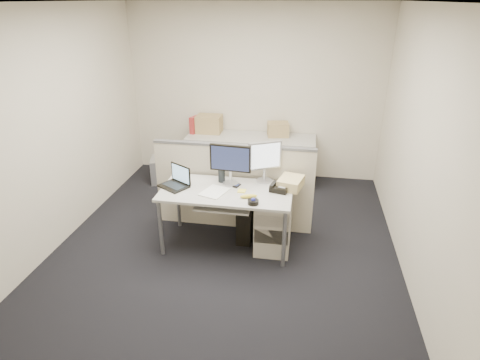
% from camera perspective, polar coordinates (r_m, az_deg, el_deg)
% --- Properties ---
extents(floor, '(4.00, 4.50, 0.01)m').
position_cam_1_polar(floor, '(4.95, -1.84, -9.13)').
color(floor, black).
rests_on(floor, ground).
extents(ceiling, '(4.00, 4.50, 0.01)m').
position_cam_1_polar(ceiling, '(4.12, -2.39, 24.01)').
color(ceiling, white).
rests_on(ceiling, ground).
extents(wall_back, '(4.00, 0.02, 2.70)m').
position_cam_1_polar(wall_back, '(6.49, 2.03, 12.17)').
color(wall_back, beige).
rests_on(wall_back, ground).
extents(wall_front, '(4.00, 0.02, 2.70)m').
position_cam_1_polar(wall_front, '(2.41, -13.18, -11.30)').
color(wall_front, beige).
rests_on(wall_front, ground).
extents(wall_left, '(0.02, 4.50, 2.70)m').
position_cam_1_polar(wall_left, '(5.13, -24.69, 6.59)').
color(wall_left, beige).
rests_on(wall_left, ground).
extents(wall_right, '(0.02, 4.50, 2.70)m').
position_cam_1_polar(wall_right, '(4.41, 24.34, 3.99)').
color(wall_right, beige).
rests_on(wall_right, ground).
extents(desk, '(1.50, 0.75, 0.73)m').
position_cam_1_polar(desk, '(4.61, -1.95, -2.19)').
color(desk, '#BCB8B0').
rests_on(desk, floor).
extents(keyboard_tray, '(0.62, 0.32, 0.02)m').
position_cam_1_polar(keyboard_tray, '(4.47, -2.41, -3.72)').
color(keyboard_tray, '#BCB8B0').
rests_on(keyboard_tray, desk).
extents(drawer_pedestal, '(0.40, 0.55, 0.65)m').
position_cam_1_polar(drawer_pedestal, '(4.75, 4.78, -6.09)').
color(drawer_pedestal, beige).
rests_on(drawer_pedestal, floor).
extents(cubicle_partition, '(2.00, 0.06, 1.10)m').
position_cam_1_polar(cubicle_partition, '(5.05, -0.92, -1.12)').
color(cubicle_partition, beige).
rests_on(cubicle_partition, floor).
extents(back_counter, '(2.00, 0.60, 0.72)m').
position_cam_1_polar(back_counter, '(6.47, 1.51, 2.98)').
color(back_counter, beige).
rests_on(back_counter, floor).
extents(monitor_main, '(0.50, 0.22, 0.48)m').
position_cam_1_polar(monitor_main, '(4.64, -1.37, 2.18)').
color(monitor_main, black).
rests_on(monitor_main, desk).
extents(monitor_small, '(0.45, 0.36, 0.49)m').
position_cam_1_polar(monitor_small, '(4.71, 3.55, 2.54)').
color(monitor_small, '#B7B7BC').
rests_on(monitor_small, desk).
extents(laptop, '(0.40, 0.37, 0.24)m').
position_cam_1_polar(laptop, '(4.67, -9.51, 0.35)').
color(laptop, black).
rests_on(laptop, desk).
extents(trackball, '(0.15, 0.15, 0.05)m').
position_cam_1_polar(trackball, '(4.27, 1.89, -3.15)').
color(trackball, black).
rests_on(trackball, desk).
extents(desk_phone, '(0.23, 0.21, 0.06)m').
position_cam_1_polar(desk_phone, '(4.57, 5.63, -1.22)').
color(desk_phone, black).
rests_on(desk_phone, desk).
extents(paper_stack, '(0.33, 0.37, 0.01)m').
position_cam_1_polar(paper_stack, '(4.53, -3.66, -1.70)').
color(paper_stack, white).
rests_on(paper_stack, desk).
extents(sticky_pad, '(0.09, 0.09, 0.01)m').
position_cam_1_polar(sticky_pad, '(4.55, 0.26, -1.55)').
color(sticky_pad, '#FFEB4A').
rests_on(sticky_pad, desk).
extents(travel_mug, '(0.10, 0.10, 0.17)m').
position_cam_1_polar(travel_mug, '(4.76, -2.63, 0.72)').
color(travel_mug, black).
rests_on(travel_mug, desk).
extents(banana, '(0.20, 0.11, 0.04)m').
position_cam_1_polar(banana, '(4.39, 1.22, -2.32)').
color(banana, yellow).
rests_on(banana, desk).
extents(cellphone, '(0.09, 0.12, 0.01)m').
position_cam_1_polar(cellphone, '(4.67, -0.45, -0.80)').
color(cellphone, black).
rests_on(cellphone, desk).
extents(manila_folders, '(0.32, 0.37, 0.12)m').
position_cam_1_polar(manila_folders, '(4.66, 7.24, -0.38)').
color(manila_folders, '#CDC281').
rests_on(manila_folders, desk).
extents(keyboard, '(0.45, 0.24, 0.02)m').
position_cam_1_polar(keyboard, '(4.50, -2.35, -3.22)').
color(keyboard, black).
rests_on(keyboard, keyboard_tray).
extents(pc_tower_desk, '(0.18, 0.44, 0.41)m').
position_cam_1_polar(pc_tower_desk, '(4.97, 0.86, -6.08)').
color(pc_tower_desk, black).
rests_on(pc_tower_desk, floor).
extents(pc_tower_spare_dark, '(0.22, 0.42, 0.38)m').
position_cam_1_polar(pc_tower_spare_dark, '(6.84, -7.12, 2.46)').
color(pc_tower_spare_dark, black).
rests_on(pc_tower_spare_dark, floor).
extents(pc_tower_spare_silver, '(0.27, 0.45, 0.39)m').
position_cam_1_polar(pc_tower_spare_silver, '(6.63, -11.72, 1.46)').
color(pc_tower_spare_silver, '#B7B7BC').
rests_on(pc_tower_spare_silver, floor).
extents(cardboard_box_left, '(0.40, 0.30, 0.30)m').
position_cam_1_polar(cardboard_box_left, '(6.55, -4.41, 7.88)').
color(cardboard_box_left, tan).
rests_on(cardboard_box_left, back_counter).
extents(cardboard_box_right, '(0.36, 0.31, 0.23)m').
position_cam_1_polar(cardboard_box_right, '(6.38, 5.43, 7.11)').
color(cardboard_box_right, tan).
rests_on(cardboard_box_right, back_counter).
extents(red_binder, '(0.18, 0.32, 0.29)m').
position_cam_1_polar(red_binder, '(6.58, -6.16, 7.86)').
color(red_binder, '#A32727').
rests_on(red_binder, back_counter).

